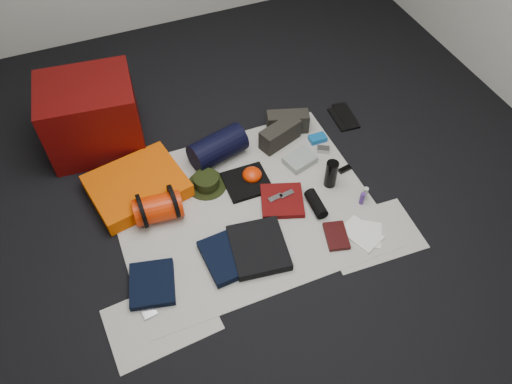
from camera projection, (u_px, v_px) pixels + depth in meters
name	position (u px, v px, depth m)	size (l,w,h in m)	color
floor	(244.00, 208.00, 3.22)	(4.50, 4.50, 0.02)	black
newspaper_mat	(244.00, 207.00, 3.21)	(1.60, 1.30, 0.01)	silver
newspaper_sheet_front_left	(161.00, 320.00, 2.72)	(0.58, 0.40, 0.00)	silver
newspaper_sheet_front_right	(372.00, 235.00, 3.07)	(0.58, 0.40, 0.00)	silver
red_cabinet	(92.00, 116.00, 3.38)	(0.62, 0.51, 0.51)	#520706
sleeping_pad	(137.00, 186.00, 3.24)	(0.58, 0.48, 0.11)	#E15302
stuff_sack	(158.00, 208.00, 3.09)	(0.17, 0.17, 0.29)	red
sack_strap_left	(142.00, 211.00, 3.05)	(0.22, 0.22, 0.03)	black
sack_strap_right	(173.00, 201.00, 3.09)	(0.22, 0.22, 0.03)	black
navy_duffel	(218.00, 147.00, 3.40)	(0.20, 0.20, 0.39)	black
boonie_brim	(207.00, 185.00, 3.32)	(0.27, 0.27, 0.01)	black
boonie_crown	(206.00, 181.00, 3.28)	(0.17, 0.17, 0.07)	black
hiking_boot_left	(280.00, 135.00, 3.51)	(0.31, 0.12, 0.15)	black
hiking_boot_right	(288.00, 122.00, 3.60)	(0.30, 0.11, 0.15)	black
flip_flop_left	(340.00, 119.00, 3.73)	(0.09, 0.25, 0.01)	black
flip_flop_right	(346.00, 116.00, 3.75)	(0.11, 0.29, 0.02)	black
trousers_navy_a	(152.00, 284.00, 2.83)	(0.25, 0.29, 0.04)	black
trousers_navy_b	(229.00, 256.00, 2.94)	(0.28, 0.32, 0.05)	black
trousers_charcoal	(259.00, 248.00, 2.97)	(0.32, 0.37, 0.06)	black
black_tshirt	(247.00, 182.00, 3.32)	(0.29, 0.27, 0.03)	black
red_shirt	(282.00, 201.00, 3.21)	(0.27, 0.27, 0.04)	#5B0A09
orange_stuff_sack	(252.00, 175.00, 3.32)	(0.13, 0.13, 0.09)	red
first_aid_pouch	(300.00, 160.00, 3.43)	(0.20, 0.15, 0.05)	gray
water_bottle	(331.00, 174.00, 3.25)	(0.08, 0.08, 0.20)	black
speaker	(316.00, 204.00, 3.17)	(0.08, 0.08, 0.20)	black
compact_camera	(323.00, 150.00, 3.50)	(0.09, 0.05, 0.03)	#A2A3A7
cyan_case	(318.00, 138.00, 3.57)	(0.12, 0.08, 0.04)	#10589C
toiletry_purple	(362.00, 198.00, 3.19)	(0.03, 0.03, 0.09)	#472577
toiletry_clear	(365.00, 193.00, 3.21)	(0.03, 0.03, 0.10)	#A7ACA7
paperback_book	(336.00, 236.00, 3.04)	(0.13, 0.20, 0.03)	black
map_booklet	(361.00, 234.00, 3.06)	(0.16, 0.24, 0.01)	silver
map_printout	(369.00, 234.00, 3.07)	(0.15, 0.19, 0.01)	silver
sunglasses	(345.00, 169.00, 3.39)	(0.09, 0.04, 0.02)	black
key_cluster	(149.00, 312.00, 2.74)	(0.08, 0.08, 0.01)	#A2A3A7
tape_roll	(248.00, 175.00, 3.31)	(0.05, 0.05, 0.04)	beige
energy_bar_a	(275.00, 198.00, 3.20)	(0.10, 0.04, 0.01)	#A2A3A7
energy_bar_b	(287.00, 194.00, 3.21)	(0.10, 0.04, 0.01)	#A2A3A7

